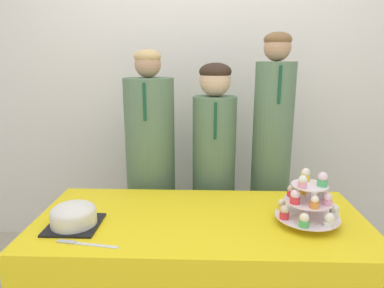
% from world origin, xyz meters
% --- Properties ---
extents(wall_back, '(9.00, 0.06, 2.70)m').
position_xyz_m(wall_back, '(0.00, 1.51, 1.35)').
color(wall_back, silver).
rests_on(wall_back, ground_plane).
extents(table, '(1.59, 0.72, 0.71)m').
position_xyz_m(table, '(0.00, 0.36, 0.36)').
color(table, yellow).
rests_on(table, ground_plane).
extents(round_cake, '(0.23, 0.23, 0.11)m').
position_xyz_m(round_cake, '(-0.58, 0.26, 0.76)').
color(round_cake, black).
rests_on(round_cake, table).
extents(cake_knife, '(0.27, 0.06, 0.01)m').
position_xyz_m(cake_knife, '(-0.51, 0.10, 0.71)').
color(cake_knife, silver).
rests_on(cake_knife, table).
extents(cupcake_stand, '(0.29, 0.29, 0.26)m').
position_xyz_m(cupcake_stand, '(0.50, 0.32, 0.82)').
color(cupcake_stand, silver).
rests_on(cupcake_stand, table).
extents(student_0, '(0.32, 0.32, 1.52)m').
position_xyz_m(student_0, '(-0.33, 0.96, 0.71)').
color(student_0, '#567556').
rests_on(student_0, ground_plane).
extents(student_1, '(0.28, 0.28, 1.44)m').
position_xyz_m(student_1, '(0.08, 0.96, 0.70)').
color(student_1, '#567556').
rests_on(student_1, ground_plane).
extents(student_2, '(0.25, 0.25, 1.62)m').
position_xyz_m(student_2, '(0.44, 0.96, 0.78)').
color(student_2, '#567556').
rests_on(student_2, ground_plane).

